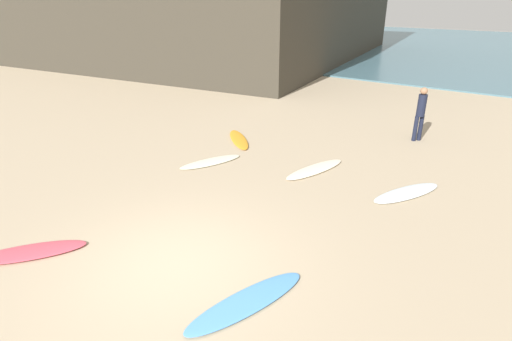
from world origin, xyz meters
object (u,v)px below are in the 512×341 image
Objects in this scene: surfboard_1 at (29,252)px; surfboard_3 at (211,162)px; surfboard_0 at (247,302)px; beachgoer_near at (421,111)px; surfboard_4 at (315,169)px; surfboard_5 at (407,193)px; surfboard_2 at (239,139)px.

surfboard_1 reaches higher than surfboard_3.
surfboard_0 is 1.18× the size of surfboard_3.
surfboard_3 is at bearing 0.75° from beachgoer_near.
surfboard_4 is 2.59m from surfboard_5.
beachgoer_near is at bearing -73.59° from surfboard_0.
surfboard_0 reaches higher than surfboard_3.
beachgoer_near reaches higher than surfboard_2.
surfboard_2 is 3.43m from surfboard_4.
surfboard_5 is (1.03, 5.46, 0.01)m from surfboard_0.
surfboard_1 is at bearing -101.38° from surfboard_5.
surfboard_5 reaches higher than surfboard_4.
surfboard_3 is 5.55m from surfboard_5.
beachgoer_near reaches higher than surfboard_1.
surfboard_1 is 7.64m from surfboard_2.
surfboard_5 is 1.18× the size of beachgoer_near.
surfboard_4 reaches higher than surfboard_0.
surfboard_5 is (5.92, -0.87, 0.00)m from surfboard_2.
surfboard_0 is 1.05× the size of surfboard_4.
surfboard_1 is 7.31m from surfboard_4.
surfboard_2 is at bearing -15.48° from beachgoer_near.
surfboard_3 is at bearing -26.98° from surfboard_0.
surfboard_0 is at bearing 39.16° from beachgoer_near.
surfboard_3 is 7.22m from beachgoer_near.
surfboard_5 reaches higher than surfboard_1.
surfboard_1 is 1.00× the size of surfboard_2.
surfboard_4 is at bearing 118.64° from surfboard_2.
surfboard_2 is 6.17m from beachgoer_near.
surfboard_2 is 2.14m from surfboard_3.
beachgoer_near is (4.51, 5.54, 1.00)m from surfboard_3.
beachgoer_near is at bearing -73.99° from surfboard_1.
surfboard_1 is at bearing 113.41° from surfboard_3.
surfboard_1 is 0.97× the size of surfboard_5.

